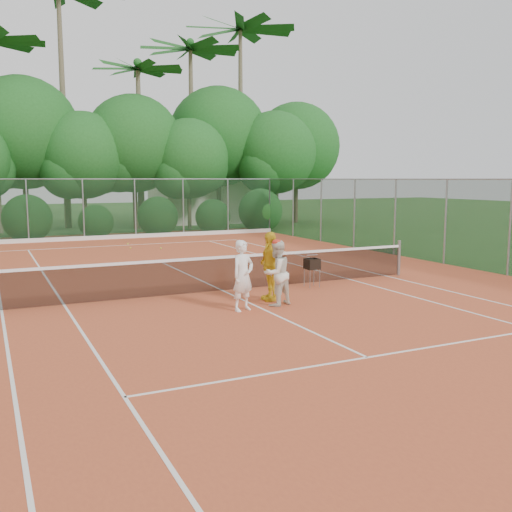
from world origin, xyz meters
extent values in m
plane|color=#234A1A|center=(0.00, 0.00, 0.00)|extent=(120.00, 120.00, 0.00)
cube|color=#BB502B|center=(0.00, 0.00, 0.01)|extent=(18.00, 36.00, 0.02)
cube|color=beige|center=(9.00, 24.00, 1.50)|extent=(8.00, 5.00, 3.00)
cylinder|color=gray|center=(5.94, 0.00, 0.57)|extent=(0.10, 0.10, 1.10)
cube|color=black|center=(0.00, 0.00, 0.48)|extent=(11.87, 0.03, 0.86)
cube|color=white|center=(0.00, 0.00, 0.95)|extent=(11.87, 0.04, 0.07)
imported|color=white|center=(-0.46, -2.31, 0.83)|extent=(0.69, 0.56, 1.63)
imported|color=silver|center=(0.48, -2.16, 0.80)|extent=(0.91, 0.80, 1.56)
ellipsoid|color=red|center=(0.48, -2.16, 1.54)|extent=(0.22, 0.22, 0.14)
imported|color=yellow|center=(0.61, -1.58, 0.88)|extent=(0.46, 1.02, 1.72)
cylinder|color=gray|center=(2.31, -0.66, 0.27)|extent=(0.02, 0.02, 0.51)
cylinder|color=gray|center=(2.62, -0.35, 0.27)|extent=(0.02, 0.02, 0.51)
cube|color=black|center=(2.47, -0.50, 0.68)|extent=(0.35, 0.35, 0.30)
sphere|color=#CDF037|center=(1.10, 9.81, 0.05)|extent=(0.07, 0.07, 0.07)
sphere|color=#C0E134|center=(0.21, 12.15, 0.05)|extent=(0.07, 0.07, 0.07)
sphere|color=yellow|center=(-0.06, 10.49, 0.05)|extent=(0.07, 0.07, 0.07)
cube|color=white|center=(0.00, 11.88, 0.02)|extent=(11.03, 0.06, 0.01)
cube|color=white|center=(-5.49, 0.00, 0.02)|extent=(0.06, 23.77, 0.01)
cube|color=white|center=(5.49, 0.00, 0.02)|extent=(0.06, 23.77, 0.01)
cube|color=white|center=(-4.11, 0.00, 0.02)|extent=(0.06, 23.77, 0.01)
cube|color=white|center=(4.11, 0.00, 0.02)|extent=(0.06, 23.77, 0.01)
cube|color=white|center=(0.00, 6.40, 0.02)|extent=(8.23, 0.06, 0.01)
cube|color=white|center=(0.00, -6.40, 0.02)|extent=(8.23, 0.06, 0.01)
cube|color=white|center=(0.00, 0.00, 0.02)|extent=(0.06, 12.80, 0.01)
cube|color=#19381E|center=(0.00, 15.00, 1.52)|extent=(18.00, 0.02, 3.00)
cylinder|color=gray|center=(9.00, 15.00, 1.52)|extent=(0.07, 0.07, 3.00)
cube|color=#19381E|center=(9.00, -1.50, 1.52)|extent=(0.02, 33.00, 3.00)
cylinder|color=gray|center=(9.00, 15.00, 1.52)|extent=(0.07, 0.07, 3.00)
cylinder|color=brown|center=(-3.50, 21.00, 2.25)|extent=(0.31, 0.31, 4.50)
sphere|color=#1B511B|center=(-3.50, 21.00, 5.58)|extent=(6.30, 6.30, 6.30)
cylinder|color=brown|center=(-0.50, 19.50, 1.75)|extent=(0.24, 0.24, 3.50)
sphere|color=#1B511B|center=(-0.50, 19.50, 4.34)|extent=(4.90, 4.90, 4.90)
cylinder|color=brown|center=(2.50, 20.00, 2.05)|extent=(0.28, 0.28, 4.10)
sphere|color=#1B511B|center=(2.50, 20.00, 5.08)|extent=(5.74, 5.74, 5.74)
cylinder|color=brown|center=(5.50, 18.80, 1.70)|extent=(0.23, 0.23, 3.40)
sphere|color=#1B511B|center=(5.50, 18.80, 4.22)|extent=(4.76, 4.76, 4.76)
cylinder|color=brown|center=(8.50, 21.50, 2.33)|extent=(0.32, 0.32, 4.65)
sphere|color=#1B511B|center=(8.50, 21.50, 5.77)|extent=(6.51, 6.51, 6.51)
cylinder|color=brown|center=(11.50, 19.20, 1.90)|extent=(0.26, 0.26, 3.80)
sphere|color=#1B511B|center=(11.50, 19.20, 4.71)|extent=(5.32, 5.32, 5.32)
cylinder|color=brown|center=(14.00, 20.80, 2.12)|extent=(0.29, 0.29, 4.25)
sphere|color=#1B511B|center=(14.00, 20.80, 5.27)|extent=(5.95, 5.95, 5.95)
cone|color=brown|center=(-1.00, 23.00, 7.50)|extent=(0.44, 0.44, 15.00)
cone|color=brown|center=(3.00, 20.50, 5.00)|extent=(0.44, 0.44, 10.00)
sphere|color=#1B511B|center=(3.00, 20.50, 9.85)|extent=(0.50, 0.50, 0.50)
cone|color=brown|center=(7.00, 22.50, 6.00)|extent=(0.44, 0.44, 12.00)
sphere|color=#1B511B|center=(7.00, 22.50, 11.82)|extent=(0.50, 0.50, 0.50)
cone|color=brown|center=(11.00, 23.50, 7.00)|extent=(0.44, 0.44, 14.00)
sphere|color=#1B511B|center=(11.00, 23.50, 13.79)|extent=(0.50, 0.50, 0.50)
camera|label=1|loc=(-5.72, -14.00, 3.02)|focal=40.00mm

